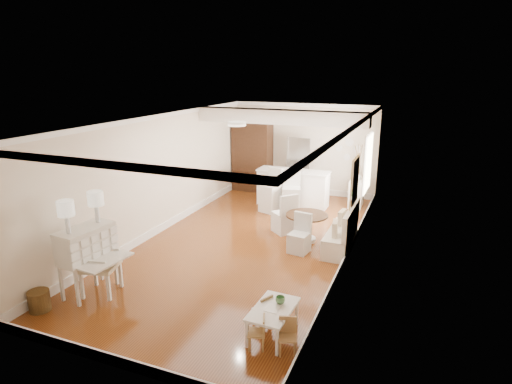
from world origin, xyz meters
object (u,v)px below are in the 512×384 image
Objects in this scene: bar_stool_left at (271,190)px; sideboard at (357,192)px; kids_table at (273,322)px; fridge at (310,168)px; gustavian_armchair at (100,265)px; dining_table at (307,228)px; secretary_bureau at (88,260)px; kids_chair_a at (256,332)px; slip_chair_near at (299,234)px; breakfast_counter at (293,188)px; kids_chair_b at (262,309)px; pantry_cabinet at (252,155)px; kids_chair_c at (288,337)px; slip_chair_far at (284,213)px; bar_stool_right at (291,193)px; wicker_basket at (39,301)px.

sideboard is at bearing 52.97° from bar_stool_left.
kids_table is 0.50× the size of fridge.
gustavian_armchair is 1.13× the size of dining_table.
bar_stool_left is (1.40, 5.37, -0.01)m from secretary_bureau.
secretary_bureau is at bearing -115.59° from kids_chair_a.
breakfast_counter reaches higher than slip_chair_near.
dining_table is at bearing -75.76° from fridge.
sideboard is at bearing -156.22° from kids_chair_b.
kids_chair_a is 0.22× the size of pantry_cabinet.
kids_chair_a is (3.29, -0.36, -0.36)m from secretary_bureau.
kids_chair_c is at bearing -78.15° from dining_table.
pantry_cabinet reaches higher than gustavian_armchair.
kids_chair_b is 7.69m from pantry_cabinet.
slip_chair_near reaches higher than kids_chair_a.
slip_chair_near is 0.86× the size of slip_chair_far.
bar_stool_left reaches higher than kids_chair_b.
kids_chair_a is 4.53m from slip_chair_far.
kids_table is (3.41, -0.00, -0.38)m from secretary_bureau.
fridge reaches higher than dining_table.
bar_stool_right reaches higher than gustavian_armchair.
pantry_cabinet is (-2.79, 3.55, 0.83)m from dining_table.
breakfast_counter is (-1.35, 5.92, 0.26)m from kids_chair_b.
bar_stool_right is (-1.30, 5.75, 0.34)m from kids_chair_a.
breakfast_counter is 1.70× the size of bar_stool_left.
pantry_cabinet reaches higher than slip_chair_near.
slip_chair_far reaches higher than sideboard.
bar_stool_right is 0.66× the size of fridge.
slip_chair_near is at bearing -38.26° from bar_stool_left.
slip_chair_near is (3.26, 3.81, 0.25)m from wicker_basket.
kids_chair_c is 0.61× the size of slip_chair_near.
gustavian_armchair is 0.89× the size of bar_stool_left.
secretary_bureau is 4.21m from slip_chair_near.
kids_table is 8.01m from pantry_cabinet.
slip_chair_far is at bearing -78.23° from breakfast_counter.
gustavian_armchair is 2.15× the size of kids_chair_a.
secretary_bureau is at bearing -106.30° from breakfast_counter.
gustavian_armchair is 5.62m from bar_stool_right.
pantry_cabinet is 2.80× the size of sideboard.
secretary_bureau is at bearing -119.61° from sideboard.
kids_chair_a is at bearing -80.32° from fridge.
dining_table is at bearing -148.87° from kids_chair_b.
kids_table is at bearing -50.59° from bar_stool_left.
kids_chair_a is (3.64, 0.41, 0.08)m from wicker_basket.
slip_chair_near is (0.02, -0.65, 0.10)m from dining_table.
gustavian_armchair is at bearing 156.00° from kids_chair_c.
sideboard is (3.51, 6.79, -0.22)m from secretary_bureau.
bar_stool_left reaches higher than slip_chair_far.
wicker_basket is 5.02m from slip_chair_near.
kids_chair_b is at bearing 9.73° from secretary_bureau.
breakfast_counter is 1.73× the size of bar_stool_right.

